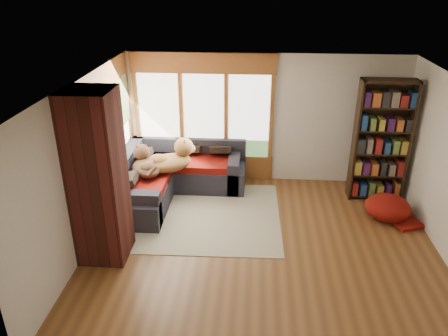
% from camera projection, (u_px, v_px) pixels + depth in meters
% --- Properties ---
extents(floor, '(5.50, 5.50, 0.00)m').
position_uv_depth(floor, '(262.00, 247.00, 6.95)').
color(floor, brown).
rests_on(floor, ground).
extents(ceiling, '(5.50, 5.50, 0.00)m').
position_uv_depth(ceiling, '(269.00, 86.00, 5.86)').
color(ceiling, white).
extents(wall_back, '(5.50, 0.04, 2.60)m').
position_uv_depth(wall_back, '(264.00, 119.00, 8.67)').
color(wall_back, silver).
rests_on(wall_back, ground).
extents(wall_front, '(5.50, 0.04, 2.60)m').
position_uv_depth(wall_front, '(268.00, 286.00, 4.14)').
color(wall_front, silver).
rests_on(wall_front, ground).
extents(wall_left, '(0.04, 5.00, 2.60)m').
position_uv_depth(wall_left, '(83.00, 167.00, 6.59)').
color(wall_left, silver).
rests_on(wall_left, ground).
extents(windows_back, '(2.82, 0.10, 1.90)m').
position_uv_depth(windows_back, '(204.00, 116.00, 8.70)').
color(windows_back, brown).
rests_on(windows_back, wall_back).
extents(windows_left, '(0.10, 2.62, 1.90)m').
position_uv_depth(windows_left, '(109.00, 136.00, 7.65)').
color(windows_left, brown).
rests_on(windows_left, wall_left).
extents(roller_blind, '(0.03, 0.72, 0.90)m').
position_uv_depth(roller_blind, '(122.00, 101.00, 8.23)').
color(roller_blind, olive).
rests_on(roller_blind, wall_left).
extents(brick_chimney, '(0.70, 0.70, 2.60)m').
position_uv_depth(brick_chimney, '(98.00, 178.00, 6.25)').
color(brick_chimney, '#471914').
rests_on(brick_chimney, ground).
extents(sectional_sofa, '(2.20, 2.20, 0.80)m').
position_uv_depth(sectional_sofa, '(162.00, 179.00, 8.49)').
color(sectional_sofa, black).
rests_on(sectional_sofa, ground).
extents(area_rug, '(3.27, 2.53, 0.01)m').
position_uv_depth(area_rug, '(190.00, 215.00, 7.84)').
color(area_rug, silver).
rests_on(area_rug, ground).
extents(bookshelf, '(0.98, 0.33, 2.29)m').
position_uv_depth(bookshelf, '(381.00, 142.00, 7.98)').
color(bookshelf, black).
rests_on(bookshelf, ground).
extents(pouf, '(0.81, 0.81, 0.42)m').
position_uv_depth(pouf, '(388.00, 207.00, 7.66)').
color(pouf, maroon).
rests_on(pouf, area_rug).
extents(dog_tan, '(1.05, 0.95, 0.51)m').
position_uv_depth(dog_tan, '(172.00, 160.00, 8.11)').
color(dog_tan, brown).
rests_on(dog_tan, sectional_sofa).
extents(dog_brindle, '(0.78, 0.89, 0.43)m').
position_uv_depth(dog_brindle, '(145.00, 165.00, 7.98)').
color(dog_brindle, '#311F15').
rests_on(dog_brindle, sectional_sofa).
extents(throw_pillows, '(1.98, 1.68, 0.45)m').
position_uv_depth(throw_pillows, '(165.00, 156.00, 8.34)').
color(throw_pillows, black).
rests_on(throw_pillows, sectional_sofa).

